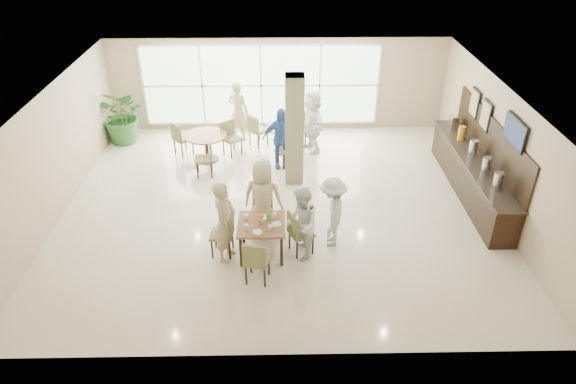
{
  "coord_description": "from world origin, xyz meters",
  "views": [
    {
      "loc": [
        0.03,
        -10.28,
        6.58
      ],
      "look_at": [
        0.2,
        -1.2,
        1.1
      ],
      "focal_mm": 32.0,
      "sensor_mm": 36.0,
      "label": 1
    }
  ],
  "objects_px": {
    "teen_right": "(302,223)",
    "adult_a": "(281,138)",
    "adult_b": "(312,121)",
    "round_table_right": "(284,133)",
    "main_table": "(261,227)",
    "teen_standing": "(332,212)",
    "adult_standing": "(238,111)",
    "round_table_left": "(206,140)",
    "potted_plant": "(123,116)",
    "buffet_counter": "(472,173)",
    "teen_far": "(263,198)",
    "teen_left": "(225,222)"
  },
  "relations": [
    {
      "from": "teen_left",
      "to": "teen_standing",
      "type": "height_order",
      "value": "teen_left"
    },
    {
      "from": "buffet_counter",
      "to": "teen_far",
      "type": "relative_size",
      "value": 2.68
    },
    {
      "from": "round_table_right",
      "to": "round_table_left",
      "type": "bearing_deg",
      "value": -166.99
    },
    {
      "from": "main_table",
      "to": "round_table_right",
      "type": "relative_size",
      "value": 0.94
    },
    {
      "from": "main_table",
      "to": "buffet_counter",
      "type": "distance_m",
      "value": 5.56
    },
    {
      "from": "teen_right",
      "to": "adult_a",
      "type": "distance_m",
      "value": 3.91
    },
    {
      "from": "round_table_right",
      "to": "potted_plant",
      "type": "relative_size",
      "value": 0.61
    },
    {
      "from": "round_table_right",
      "to": "buffet_counter",
      "type": "xyz_separation_m",
      "value": [
        4.53,
        -2.4,
        -0.0
      ]
    },
    {
      "from": "main_table",
      "to": "teen_right",
      "type": "height_order",
      "value": "teen_right"
    },
    {
      "from": "adult_b",
      "to": "round_table_left",
      "type": "bearing_deg",
      "value": -100.76
    },
    {
      "from": "main_table",
      "to": "teen_standing",
      "type": "height_order",
      "value": "teen_standing"
    },
    {
      "from": "round_table_left",
      "to": "teen_standing",
      "type": "relative_size",
      "value": 0.73
    },
    {
      "from": "potted_plant",
      "to": "round_table_right",
      "type": "bearing_deg",
      "value": -8.46
    },
    {
      "from": "main_table",
      "to": "teen_right",
      "type": "xyz_separation_m",
      "value": [
        0.8,
        -0.09,
        0.14
      ]
    },
    {
      "from": "round_table_right",
      "to": "adult_standing",
      "type": "xyz_separation_m",
      "value": [
        -1.33,
        0.82,
        0.33
      ]
    },
    {
      "from": "potted_plant",
      "to": "teen_standing",
      "type": "bearing_deg",
      "value": -42.29
    },
    {
      "from": "main_table",
      "to": "adult_a",
      "type": "xyz_separation_m",
      "value": [
        0.41,
        3.81,
        0.18
      ]
    },
    {
      "from": "teen_standing",
      "to": "main_table",
      "type": "bearing_deg",
      "value": -67.72
    },
    {
      "from": "adult_a",
      "to": "adult_b",
      "type": "xyz_separation_m",
      "value": [
        0.89,
        1.0,
        0.05
      ]
    },
    {
      "from": "potted_plant",
      "to": "teen_left",
      "type": "relative_size",
      "value": 0.95
    },
    {
      "from": "main_table",
      "to": "buffet_counter",
      "type": "height_order",
      "value": "buffet_counter"
    },
    {
      "from": "potted_plant",
      "to": "teen_right",
      "type": "relative_size",
      "value": 1.05
    },
    {
      "from": "potted_plant",
      "to": "teen_standing",
      "type": "height_order",
      "value": "potted_plant"
    },
    {
      "from": "round_table_left",
      "to": "potted_plant",
      "type": "bearing_deg",
      "value": 154.79
    },
    {
      "from": "teen_right",
      "to": "adult_b",
      "type": "relative_size",
      "value": 0.91
    },
    {
      "from": "main_table",
      "to": "round_table_left",
      "type": "bearing_deg",
      "value": 110.87
    },
    {
      "from": "buffet_counter",
      "to": "teen_right",
      "type": "height_order",
      "value": "buffet_counter"
    },
    {
      "from": "teen_far",
      "to": "adult_a",
      "type": "height_order",
      "value": "teen_far"
    },
    {
      "from": "main_table",
      "to": "adult_b",
      "type": "xyz_separation_m",
      "value": [
        1.29,
        4.8,
        0.22
      ]
    },
    {
      "from": "teen_far",
      "to": "teen_right",
      "type": "relative_size",
      "value": 1.1
    },
    {
      "from": "teen_far",
      "to": "teen_standing",
      "type": "distance_m",
      "value": 1.5
    },
    {
      "from": "round_table_right",
      "to": "teen_far",
      "type": "relative_size",
      "value": 0.57
    },
    {
      "from": "buffet_counter",
      "to": "teen_left",
      "type": "distance_m",
      "value": 6.26
    },
    {
      "from": "teen_right",
      "to": "adult_standing",
      "type": "relative_size",
      "value": 0.9
    },
    {
      "from": "adult_standing",
      "to": "round_table_left",
      "type": "bearing_deg",
      "value": 83.29
    },
    {
      "from": "adult_a",
      "to": "adult_b",
      "type": "distance_m",
      "value": 1.34
    },
    {
      "from": "teen_right",
      "to": "round_table_right",
      "type": "bearing_deg",
      "value": 179.01
    },
    {
      "from": "buffet_counter",
      "to": "teen_far",
      "type": "height_order",
      "value": "buffet_counter"
    },
    {
      "from": "adult_standing",
      "to": "round_table_right",
      "type": "bearing_deg",
      "value": 172.9
    },
    {
      "from": "teen_right",
      "to": "adult_standing",
      "type": "bearing_deg",
      "value": -168.45
    },
    {
      "from": "teen_far",
      "to": "adult_standing",
      "type": "distance_m",
      "value": 4.86
    },
    {
      "from": "round_table_right",
      "to": "teen_left",
      "type": "bearing_deg",
      "value": -104.19
    },
    {
      "from": "round_table_left",
      "to": "adult_b",
      "type": "bearing_deg",
      "value": 10.95
    },
    {
      "from": "round_table_left",
      "to": "teen_left",
      "type": "height_order",
      "value": "teen_left"
    },
    {
      "from": "round_table_right",
      "to": "adult_b",
      "type": "bearing_deg",
      "value": 5.22
    },
    {
      "from": "round_table_left",
      "to": "potted_plant",
      "type": "relative_size",
      "value": 0.68
    },
    {
      "from": "teen_left",
      "to": "adult_b",
      "type": "bearing_deg",
      "value": -6.49
    },
    {
      "from": "main_table",
      "to": "teen_far",
      "type": "distance_m",
      "value": 0.79
    },
    {
      "from": "round_table_left",
      "to": "adult_a",
      "type": "bearing_deg",
      "value": -12.14
    },
    {
      "from": "teen_far",
      "to": "teen_right",
      "type": "xyz_separation_m",
      "value": [
        0.78,
        -0.85,
        -0.08
      ]
    }
  ]
}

